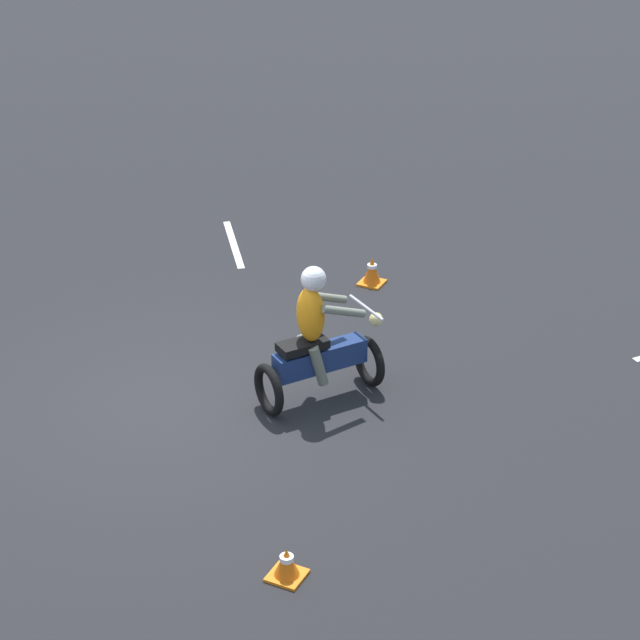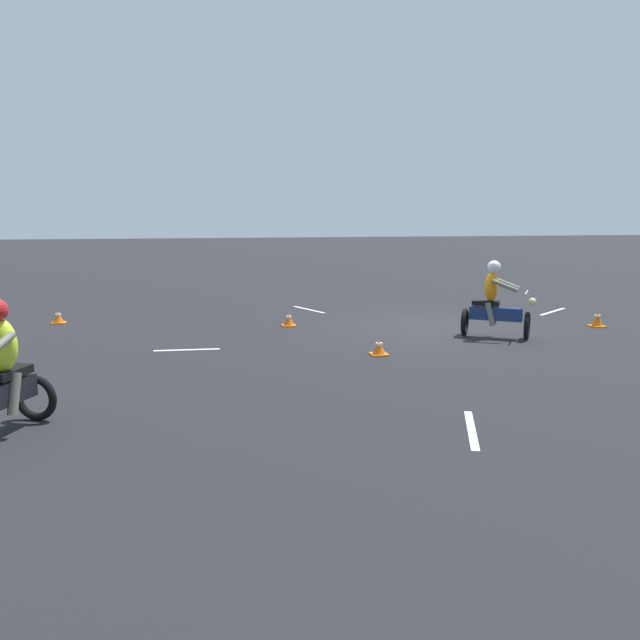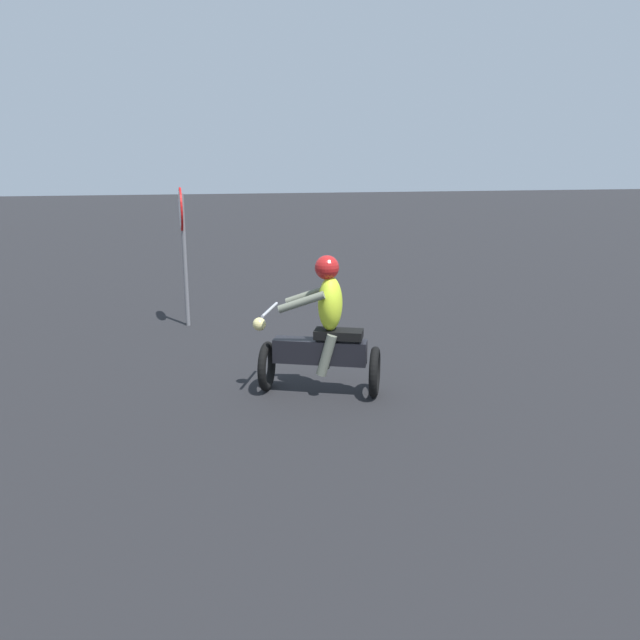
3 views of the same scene
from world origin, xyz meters
The scene contains 10 objects.
ground_plane centered at (0.00, 0.00, 0.00)m, with size 120.00×120.00×0.00m, color black.
motorcycle_rider_foreground centered at (-0.86, 1.45, 0.73)m, with size 1.50×1.28×1.66m.
traffic_cone_near_right centered at (3.26, -0.81, 0.16)m, with size 0.32×0.32×0.33m.
traffic_cone_mid_center centered at (2.08, 2.61, 0.15)m, with size 0.32×0.32×0.31m.
traffic_cone_mid_left centered at (8.71, -2.34, 0.15)m, with size 0.32×0.32×0.32m.
traffic_cone_far_right centered at (-3.87, 0.76, 0.19)m, with size 0.32×0.32×0.39m.
lane_stripe_e centered at (5.63, 1.41, 0.00)m, with size 0.10×1.28×0.01m, color silver.
lane_stripe_n centered at (2.19, 6.83, 0.00)m, with size 0.10×1.44×0.01m, color silver.
lane_stripe_sw centered at (-4.18, -1.57, 0.00)m, with size 0.10×1.69×0.01m, color silver.
lane_stripe_se centered at (2.30, -3.30, 0.00)m, with size 0.10×1.53×0.01m, color silver.
Camera 2 is at (5.52, 13.63, 2.61)m, focal length 35.00 mm.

